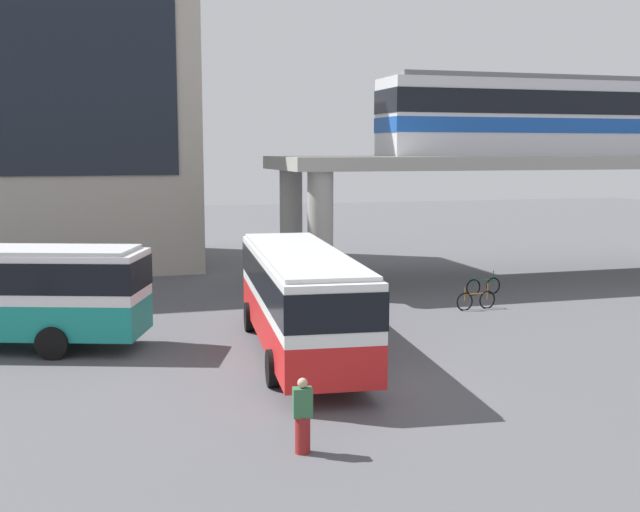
% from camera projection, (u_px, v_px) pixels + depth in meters
% --- Properties ---
extents(ground_plane, '(120.00, 120.00, 0.00)m').
position_uv_depth(ground_plane, '(277.00, 313.00, 30.44)').
color(ground_plane, '#515156').
extents(elevated_platform, '(29.65, 6.73, 5.95)m').
position_uv_depth(elevated_platform, '(568.00, 173.00, 39.27)').
color(elevated_platform, '#9E9B93').
rests_on(elevated_platform, ground_plane).
extents(train, '(18.81, 2.96, 3.84)m').
position_uv_depth(train, '(564.00, 116.00, 38.79)').
color(train, silver).
rests_on(train, elevated_platform).
extents(bus_main, '(3.61, 11.24, 3.22)m').
position_uv_depth(bus_main, '(300.00, 291.00, 23.91)').
color(bus_main, red).
rests_on(bus_main, ground_plane).
extents(bicycle_green, '(1.78, 0.33, 1.04)m').
position_uv_depth(bicycle_green, '(483.00, 286.00, 34.26)').
color(bicycle_green, black).
rests_on(bicycle_green, ground_plane).
extents(bicycle_brown, '(1.79, 0.26, 1.04)m').
position_uv_depth(bicycle_brown, '(476.00, 300.00, 31.04)').
color(bicycle_brown, black).
rests_on(bicycle_brown, ground_plane).
extents(pedestrian_waiting_near_stop, '(0.43, 0.32, 1.60)m').
position_uv_depth(pedestrian_waiting_near_stop, '(303.00, 418.00, 16.25)').
color(pedestrian_waiting_near_stop, maroon).
rests_on(pedestrian_waiting_near_stop, ground_plane).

